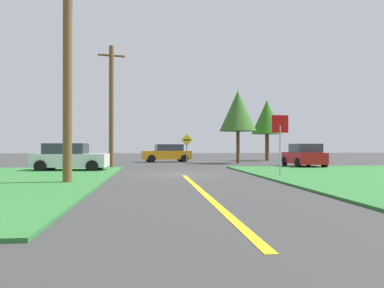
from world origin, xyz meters
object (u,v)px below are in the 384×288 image
(utility_pole_near, at_px, (67,78))
(utility_pole_mid, at_px, (111,105))
(car_on_crossroad, at_px, (304,155))
(car_approaching_junction, at_px, (167,153))
(oak_tree_left, at_px, (267,117))
(stop_sign, at_px, (280,133))
(parked_car_near_building, at_px, (69,157))
(pine_tree_center, at_px, (238,111))
(direction_sign, at_px, (187,146))

(utility_pole_near, bearing_deg, utility_pole_mid, 87.31)
(car_on_crossroad, relative_size, car_approaching_junction, 0.96)
(oak_tree_left, bearing_deg, stop_sign, -105.22)
(parked_car_near_building, bearing_deg, pine_tree_center, 40.91)
(utility_pole_mid, relative_size, direction_sign, 3.50)
(stop_sign, height_order, direction_sign, stop_sign)
(car_approaching_junction, relative_size, utility_pole_near, 0.57)
(oak_tree_left, bearing_deg, direction_sign, -134.95)
(utility_pole_near, height_order, pine_tree_center, utility_pole_near)
(parked_car_near_building, bearing_deg, stop_sign, -22.75)
(stop_sign, bearing_deg, car_approaching_junction, -80.79)
(stop_sign, height_order, car_on_crossroad, stop_sign)
(car_on_crossroad, bearing_deg, pine_tree_center, 30.83)
(utility_pole_mid, bearing_deg, utility_pole_near, -92.69)
(car_approaching_junction, bearing_deg, pine_tree_center, 140.66)
(oak_tree_left, bearing_deg, car_on_crossroad, -94.55)
(utility_pole_mid, xyz_separation_m, direction_sign, (5.34, 2.13, -2.77))
(car_on_crossroad, xyz_separation_m, pine_tree_center, (-3.29, 6.10, 3.60))
(direction_sign, bearing_deg, car_on_crossroad, -19.98)
(car_on_crossroad, height_order, utility_pole_mid, utility_pole_mid)
(utility_pole_near, bearing_deg, pine_tree_center, 57.91)
(direction_sign, bearing_deg, oak_tree_left, 45.05)
(car_approaching_junction, bearing_deg, parked_car_near_building, 55.42)
(car_on_crossroad, relative_size, pine_tree_center, 0.72)
(utility_pole_mid, bearing_deg, parked_car_near_building, -118.18)
(utility_pole_mid, bearing_deg, car_approaching_junction, 64.84)
(car_on_crossroad, bearing_deg, utility_pole_near, 130.12)
(direction_sign, relative_size, oak_tree_left, 0.39)
(car_on_crossroad, distance_m, parked_car_near_building, 15.54)
(car_approaching_junction, xyz_separation_m, oak_tree_left, (10.03, 2.16, 3.52))
(stop_sign, xyz_separation_m, car_on_crossroad, (4.52, 8.32, -1.28))
(car_on_crossroad, bearing_deg, car_approaching_junction, 46.05)
(stop_sign, distance_m, oak_tree_left, 20.90)
(parked_car_near_building, xyz_separation_m, direction_sign, (7.34, 5.87, 0.66))
(utility_pole_mid, bearing_deg, direction_sign, 21.77)
(car_on_crossroad, bearing_deg, direction_sign, 72.51)
(stop_sign, xyz_separation_m, oak_tree_left, (5.46, 20.05, 2.24))
(parked_car_near_building, distance_m, oak_tree_left, 22.16)
(stop_sign, xyz_separation_m, utility_pole_mid, (-8.72, 9.06, 2.15))
(utility_pole_near, height_order, direction_sign, utility_pole_near)
(car_approaching_junction, xyz_separation_m, direction_sign, (1.19, -6.69, 0.66))
(car_on_crossroad, bearing_deg, stop_sign, 153.96)
(car_on_crossroad, xyz_separation_m, direction_sign, (-7.91, 2.87, 0.66))
(car_approaching_junction, height_order, parked_car_near_building, same)
(stop_sign, relative_size, pine_tree_center, 0.48)
(car_approaching_junction, bearing_deg, stop_sign, 95.84)
(utility_pole_near, relative_size, pine_tree_center, 1.31)
(stop_sign, relative_size, utility_pole_mid, 0.35)
(utility_pole_near, bearing_deg, oak_tree_left, 56.65)
(stop_sign, height_order, pine_tree_center, pine_tree_center)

